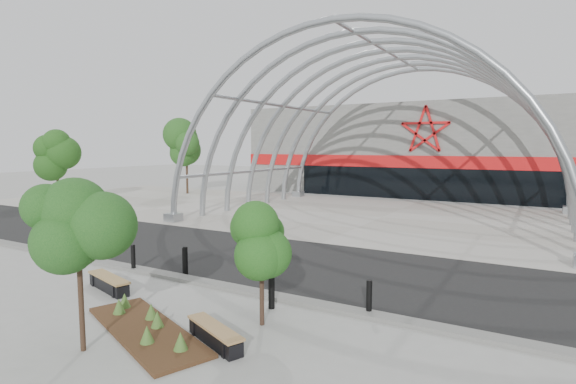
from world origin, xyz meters
TOP-DOWN VIEW (x-y plane):
  - ground at (0.00, 0.00)m, footprint 140.00×140.00m
  - road at (0.00, 3.50)m, footprint 140.00×7.00m
  - forecourt at (0.00, 15.50)m, footprint 60.00×17.00m
  - kerb at (0.00, -0.25)m, footprint 60.00×0.50m
  - arena_building at (0.00, 33.45)m, footprint 34.00×15.24m
  - vault_canopy at (0.00, 15.50)m, footprint 20.80×15.80m
  - planting_bed at (0.58, -3.73)m, footprint 4.64×2.91m
  - street_tree_0 at (0.22, -5.12)m, footprint 1.53×1.53m
  - street_tree_1 at (2.76, -2.03)m, footprint 1.41×1.41m
  - bench_0 at (-2.72, -2.15)m, footprint 2.11×0.99m
  - bench_1 at (2.45, -3.45)m, footprint 1.93×1.13m
  - bollard_0 at (-3.73, -0.34)m, footprint 0.15×0.15m
  - bollard_1 at (-1.81, 0.21)m, footprint 0.16×0.16m
  - bollard_2 at (-1.81, 0.17)m, footprint 0.15×0.15m
  - bollard_3 at (2.37, -0.97)m, footprint 0.17×0.17m
  - bollard_4 at (4.81, -0.12)m, footprint 0.15×0.15m
  - bg_tree_0 at (-20.00, 20.00)m, footprint 3.00×3.00m
  - bg_tree_2 at (-24.00, 10.00)m, footprint 2.55×2.55m

SIDE VIEW (x-z plane):
  - ground at x=0.00m, z-range 0.00..0.00m
  - road at x=0.00m, z-range 0.00..0.02m
  - vault_canopy at x=0.00m, z-range -10.16..10.20m
  - forecourt at x=0.00m, z-range 0.00..0.04m
  - kerb at x=0.00m, z-range 0.00..0.12m
  - planting_bed at x=0.58m, z-range -0.12..0.35m
  - bench_1 at x=2.45m, z-range -0.01..0.40m
  - bench_0 at x=-2.72m, z-range -0.01..0.43m
  - bollard_4 at x=4.81m, z-range 0.00..0.93m
  - bollard_0 at x=-3.73m, z-range 0.00..0.95m
  - bollard_2 at x=-1.81m, z-range 0.00..0.96m
  - bollard_1 at x=-1.81m, z-range 0.00..0.98m
  - bollard_3 at x=2.37m, z-range 0.00..1.08m
  - street_tree_1 at x=2.76m, z-range 0.73..4.07m
  - street_tree_0 at x=0.22m, z-range 0.76..4.26m
  - bg_tree_2 at x=-24.00m, z-range 1.17..6.55m
  - arena_building at x=0.00m, z-range -0.01..7.99m
  - bg_tree_0 at x=-20.00m, z-range 1.41..7.86m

